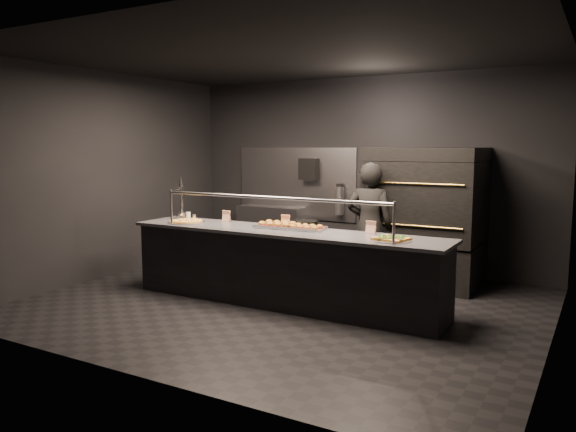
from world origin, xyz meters
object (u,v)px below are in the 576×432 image
Objects in this scene: round_pizza at (186,221)px; slider_tray_a at (277,225)px; beer_tap at (181,206)px; slider_tray_b at (306,228)px; service_counter at (283,267)px; pizza_oven at (426,215)px; square_pizza at (391,239)px; prep_shelf at (271,232)px; towel_dispenser at (309,169)px; trash_bin at (304,243)px; worker at (369,226)px; fire_extinguisher at (340,200)px.

slider_tray_a reaches higher than round_pizza.
beer_tap reaches higher than slider_tray_b.
service_counter is 2.30m from pizza_oven.
service_counter is 0.54m from slider_tray_a.
slider_tray_b is 1.19m from square_pizza.
round_pizza is at bearing -143.31° from pizza_oven.
pizza_oven is 1.59× the size of prep_shelf.
service_counter is 2.78m from towel_dispenser.
slider_tray_a is at bearing -71.96° from towel_dispenser.
towel_dispenser is at bearing 68.55° from beer_tap.
square_pizza is (2.85, -0.01, 0.00)m from round_pizza.
beer_tap is 1.60m from slider_tray_a.
slider_tray_a is at bearing -71.34° from trash_bin.
worker is (2.09, 1.27, -0.08)m from round_pizza.
beer_tap is at bearing 13.36° from worker.
beer_tap is at bearing 174.83° from square_pizza.
pizza_oven is at bearing -5.12° from trash_bin.
worker is at bearing 52.10° from slider_tray_a.
prep_shelf is 0.70× the size of worker.
square_pizza is at bearing -54.87° from fire_extinguisher.
prep_shelf is 1.31m from towel_dispenser.
slider_tray_a is at bearing -85.44° from fire_extinguisher.
worker is at bearing -50.57° from fire_extinguisher.
slider_tray_a is at bearing 42.97° from worker.
worker reaches higher than slider_tray_b.
service_counter is 2.82m from prep_shelf.
slider_tray_b is 1.12m from worker.
round_pizza is at bearing -177.06° from service_counter.
towel_dispenser is (-2.10, 0.49, 0.58)m from pizza_oven.
square_pizza is 1.49m from worker.
pizza_oven is 3.33× the size of slider_tray_a.
worker is at bearing 120.62° from square_pizza.
beer_tap is 0.35× the size of worker.
round_pizza reaches higher than trash_bin.
towel_dispenser is 3.43m from square_pizza.
beer_tap is 1.06× the size of slider_tray_a.
service_counter is at bearing -68.44° from trash_bin.
trash_bin is at bearing -75.95° from towel_dispenser.
prep_shelf is (-2.80, 0.42, -0.52)m from pizza_oven.
square_pizza is at bearing -11.51° from slider_tray_b.
service_counter is 2.24m from trash_bin.
slider_tray_b is at bearing -75.38° from fire_extinguisher.
pizza_oven is 3.94× the size of slider_tray_b.
pizza_oven reaches higher than slider_tray_b.
fire_extinguisher is 0.88× the size of slider_tray_a.
fire_extinguisher is (0.55, 0.01, -0.49)m from towel_dispenser.
round_pizza is at bearing 22.11° from worker.
fire_extinguisher is at bearing 57.34° from beer_tap.
round_pizza is at bearing -170.02° from slider_tray_a.
service_counter is 11.71× the size of towel_dispenser.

